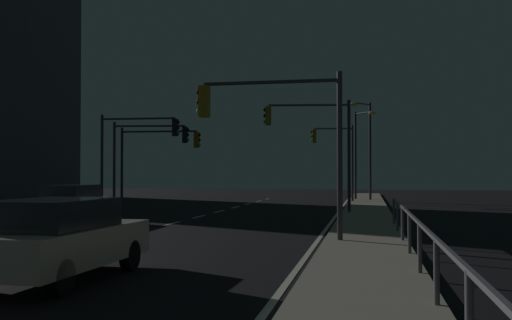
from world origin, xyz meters
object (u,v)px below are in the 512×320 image
at_px(traffic_light_overhead_east, 312,133).
at_px(traffic_light_near_right, 158,150).
at_px(car_oncoming, 69,203).
at_px(traffic_light_far_center, 136,142).
at_px(traffic_light_far_right, 334,148).
at_px(traffic_light_near_left, 272,121).
at_px(traffic_light_far_left, 148,147).
at_px(street_lamp_far_end, 367,141).
at_px(street_lamp_corner, 359,145).
at_px(car, 59,238).

bearing_deg(traffic_light_overhead_east, traffic_light_near_right, 155.96).
bearing_deg(car_oncoming, traffic_light_far_center, 93.67).
height_order(traffic_light_far_right, traffic_light_near_left, traffic_light_far_right).
bearing_deg(traffic_light_near_right, traffic_light_overhead_east, -24.04).
relative_size(traffic_light_far_left, street_lamp_far_end, 0.72).
relative_size(traffic_light_near_right, street_lamp_far_end, 0.71).
bearing_deg(traffic_light_far_left, traffic_light_near_right, 70.37).
bearing_deg(car_oncoming, traffic_light_overhead_east, 36.28).
bearing_deg(traffic_light_near_left, street_lamp_far_end, 84.09).
height_order(traffic_light_overhead_east, street_lamp_corner, street_lamp_corner).
bearing_deg(traffic_light_near_right, traffic_light_near_left, -60.40).
height_order(traffic_light_near_right, traffic_light_near_left, traffic_light_near_left).
distance_m(traffic_light_far_right, traffic_light_near_left, 24.44).
xyz_separation_m(car, traffic_light_far_center, (-6.94, 21.22, 2.99)).
bearing_deg(car_oncoming, car, -63.06).
distance_m(traffic_light_near_left, traffic_light_far_center, 17.45).
bearing_deg(car, street_lamp_corner, 81.46).
bearing_deg(traffic_light_far_left, car_oncoming, -87.33).
bearing_deg(traffic_light_far_right, traffic_light_far_center, -136.08).
relative_size(car_oncoming, traffic_light_far_right, 0.84).
xyz_separation_m(traffic_light_overhead_east, traffic_light_far_left, (-9.96, 3.42, -0.48)).
height_order(traffic_light_far_left, street_lamp_corner, street_lamp_corner).
bearing_deg(traffic_light_far_left, street_lamp_far_end, 39.93).
distance_m(car, traffic_light_near_left, 8.05).
bearing_deg(traffic_light_overhead_east, traffic_light_far_left, 161.03).
bearing_deg(traffic_light_overhead_east, street_lamp_corner, 82.06).
relative_size(traffic_light_near_right, traffic_light_far_right, 0.95).
height_order(car, car_oncoming, same).
bearing_deg(traffic_light_near_right, traffic_light_far_right, 36.67).
bearing_deg(car_oncoming, street_lamp_corner, 62.32).
distance_m(traffic_light_far_center, street_lamp_far_end, 17.72).
xyz_separation_m(traffic_light_near_right, traffic_light_far_right, (10.13, 7.54, 0.34)).
distance_m(traffic_light_overhead_east, traffic_light_near_left, 12.60).
bearing_deg(traffic_light_far_center, traffic_light_near_right, 81.52).
relative_size(traffic_light_near_right, traffic_light_far_left, 0.98).
xyz_separation_m(car_oncoming, traffic_light_far_right, (9.96, 18.79, 2.98)).
relative_size(car, street_lamp_corner, 0.68).
bearing_deg(traffic_light_far_center, traffic_light_overhead_east, -9.72).
height_order(car_oncoming, traffic_light_far_right, traffic_light_far_right).
xyz_separation_m(traffic_light_near_left, traffic_light_far_center, (-9.98, 14.31, 0.21)).
relative_size(traffic_light_overhead_east, traffic_light_far_center, 1.04).
xyz_separation_m(traffic_light_near_right, traffic_light_far_left, (-0.31, -0.88, 0.16)).
bearing_deg(traffic_light_far_center, traffic_light_far_left, 87.58).
distance_m(traffic_light_far_right, traffic_light_far_left, 13.41).
bearing_deg(car_oncoming, street_lamp_far_end, 59.85).
height_order(traffic_light_far_left, traffic_light_far_center, traffic_light_far_center).
distance_m(traffic_light_near_right, traffic_light_far_right, 12.63).
height_order(traffic_light_far_left, street_lamp_far_end, street_lamp_far_end).
height_order(car, street_lamp_corner, street_lamp_corner).
distance_m(traffic_light_far_right, street_lamp_corner, 3.68).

